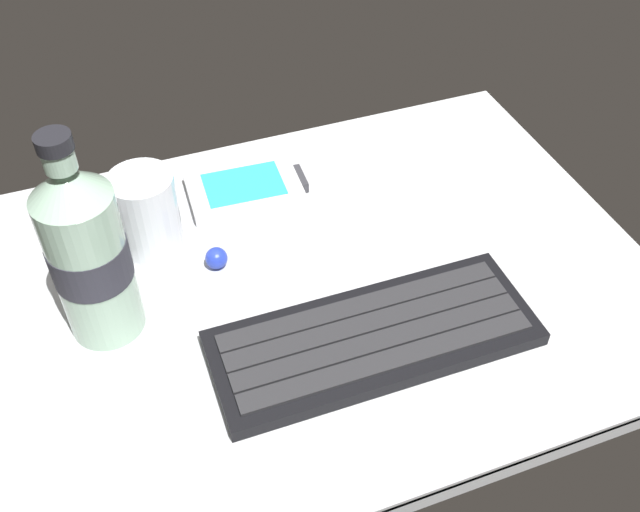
# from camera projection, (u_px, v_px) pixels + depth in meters

# --- Properties ---
(ground_plane) EXTENTS (0.64, 0.48, 0.03)m
(ground_plane) POSITION_uv_depth(u_px,v_px,m) (321.00, 287.00, 0.72)
(ground_plane) COLOR #B7BABC
(keyboard) EXTENTS (0.29, 0.11, 0.02)m
(keyboard) POSITION_uv_depth(u_px,v_px,m) (374.00, 337.00, 0.65)
(keyboard) COLOR black
(keyboard) RESTS_ON ground_plane
(handheld_device) EXTENTS (0.13, 0.08, 0.02)m
(handheld_device) POSITION_uv_depth(u_px,v_px,m) (246.00, 189.00, 0.80)
(handheld_device) COLOR silver
(handheld_device) RESTS_ON ground_plane
(juice_cup) EXTENTS (0.06, 0.06, 0.09)m
(juice_cup) POSITION_uv_depth(u_px,v_px,m) (147.00, 215.00, 0.72)
(juice_cup) COLOR silver
(juice_cup) RESTS_ON ground_plane
(water_bottle) EXTENTS (0.07, 0.07, 0.21)m
(water_bottle) POSITION_uv_depth(u_px,v_px,m) (88.00, 253.00, 0.61)
(water_bottle) COLOR #9EC1A8
(water_bottle) RESTS_ON ground_plane
(trackball_mouse) EXTENTS (0.02, 0.02, 0.02)m
(trackball_mouse) POSITION_uv_depth(u_px,v_px,m) (216.00, 258.00, 0.72)
(trackball_mouse) COLOR #2338B2
(trackball_mouse) RESTS_ON ground_plane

